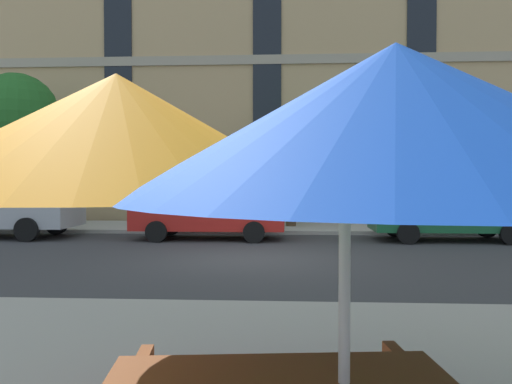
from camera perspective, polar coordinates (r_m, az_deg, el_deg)
ground_plane at (r=11.83m, az=-0.55°, el=-7.22°), size 120.00×120.00×0.00m
sidewalk_far at (r=18.57m, az=0.93°, el=-3.83°), size 56.00×3.60×0.12m
apartment_building at (r=27.79m, az=1.73°, el=17.86°), size 41.33×12.08×19.20m
sedan_red at (r=15.57m, az=-5.23°, el=-1.60°), size 4.40×1.98×1.78m
sedan_green at (r=16.08m, az=20.36°, el=-1.59°), size 4.40×1.98×1.78m
street_tree_left at (r=20.62m, az=-24.51°, el=6.79°), size 3.25×3.40×5.41m
street_tree_middle at (r=18.55m, az=3.59°, el=4.51°), size 2.30×2.38×4.15m
patio_umbrella at (r=2.69m, az=9.60°, el=4.86°), size 3.96×3.96×2.25m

